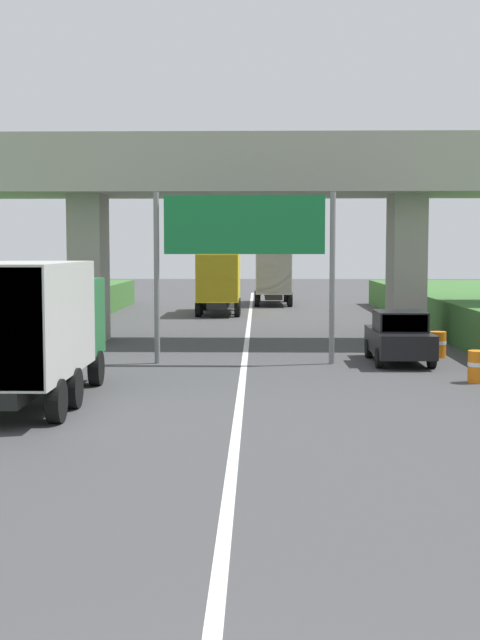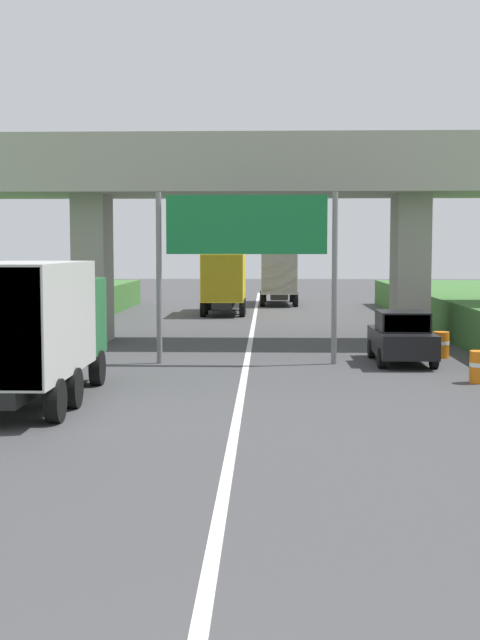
% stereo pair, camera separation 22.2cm
% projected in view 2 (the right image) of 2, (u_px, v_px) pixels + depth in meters
% --- Properties ---
extents(lane_centre_stripe, '(0.20, 87.44, 0.01)m').
position_uv_depth(lane_centre_stripe, '(247.00, 361.00, 28.59)').
color(lane_centre_stripe, white).
rests_on(lane_centre_stripe, ground).
extents(overpass_bridge, '(40.00, 4.80, 8.07)m').
position_uv_depth(overpass_bridge, '(250.00, 189.00, 33.98)').
color(overpass_bridge, '#9E998E').
rests_on(overpass_bridge, ground).
extents(overhead_highway_sign, '(5.88, 0.18, 5.57)m').
position_uv_depth(overhead_highway_sign, '(247.00, 237.00, 27.59)').
color(overhead_highway_sign, slate).
rests_on(overhead_highway_sign, ground).
extents(truck_green, '(2.44, 7.30, 3.44)m').
position_uv_depth(truck_green, '(34.00, 324.00, 20.62)').
color(truck_green, black).
rests_on(truck_green, ground).
extents(truck_yellow, '(2.44, 7.30, 3.44)m').
position_uv_depth(truck_yellow, '(225.00, 280.00, 49.01)').
color(truck_yellow, black).
rests_on(truck_yellow, ground).
extents(truck_orange, '(2.44, 7.30, 3.44)m').
position_uv_depth(truck_orange, '(279.00, 276.00, 57.13)').
color(truck_orange, black).
rests_on(truck_orange, ground).
extents(car_black, '(1.86, 4.10, 1.72)m').
position_uv_depth(car_black, '(402.00, 337.00, 27.96)').
color(car_black, black).
rests_on(car_black, ground).
extents(construction_barrel_2, '(0.57, 0.57, 0.90)m').
position_uv_depth(construction_barrel_2, '(480.00, 367.00, 23.89)').
color(construction_barrel_2, orange).
rests_on(construction_barrel_2, ground).
extents(construction_barrel_3, '(0.57, 0.57, 0.90)m').
position_uv_depth(construction_barrel_3, '(441.00, 345.00, 29.36)').
color(construction_barrel_3, orange).
rests_on(construction_barrel_3, ground).
extents(construction_barrel_4, '(0.57, 0.57, 0.90)m').
position_uv_depth(construction_barrel_4, '(411.00, 329.00, 34.83)').
color(construction_barrel_4, orange).
rests_on(construction_barrel_4, ground).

